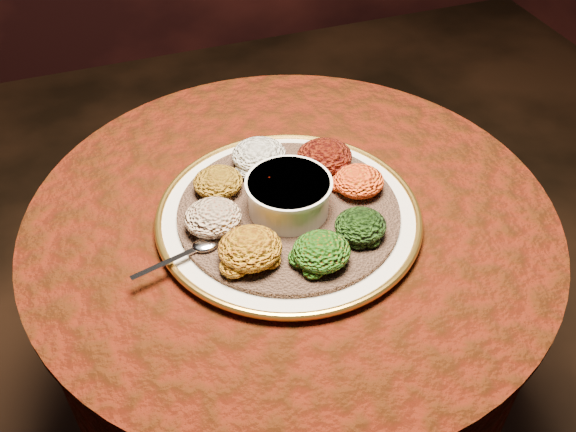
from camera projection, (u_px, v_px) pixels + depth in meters
name	position (u px, v px, depth m)	size (l,w,h in m)	color
table	(291.00, 279.00, 1.28)	(0.96, 0.96, 0.73)	black
platter	(289.00, 216.00, 1.13)	(0.52, 0.52, 0.02)	silver
injera	(289.00, 211.00, 1.12)	(0.39, 0.39, 0.01)	brown
stew_bowl	(289.00, 193.00, 1.10)	(0.15, 0.15, 0.06)	silver
spoon	(200.00, 247.00, 1.04)	(0.15, 0.05, 0.01)	silver
portion_ayib	(259.00, 155.00, 1.19)	(0.10, 0.10, 0.05)	silver
portion_kitfo	(324.00, 157.00, 1.19)	(0.10, 0.10, 0.05)	black
portion_tikil	(359.00, 181.00, 1.14)	(0.09, 0.09, 0.04)	#C99110
portion_gomen	(360.00, 226.00, 1.06)	(0.09, 0.08, 0.04)	black
portion_mixveg	(321.00, 251.00, 1.01)	(0.09, 0.09, 0.05)	#A7440A
portion_kik	(250.00, 248.00, 1.02)	(0.10, 0.10, 0.05)	#AD750F
portion_timatim	(213.00, 217.00, 1.07)	(0.10, 0.09, 0.05)	maroon
portion_shiro	(218.00, 182.00, 1.14)	(0.09, 0.08, 0.04)	#845E0F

